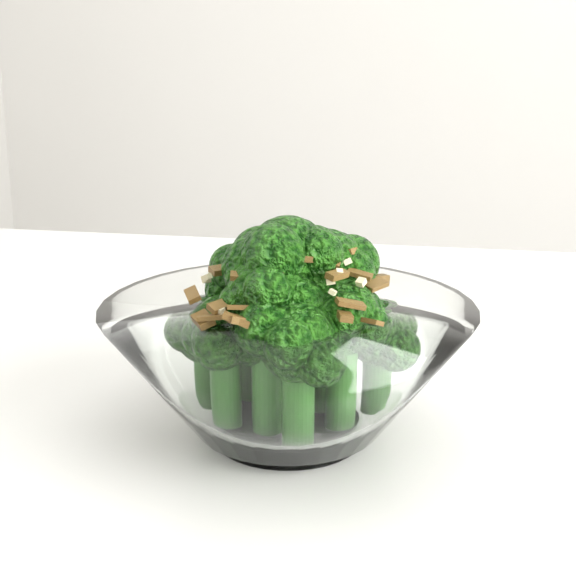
% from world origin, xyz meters
% --- Properties ---
extents(table, '(1.38, 1.12, 0.75)m').
position_xyz_m(table, '(-0.01, 0.13, 0.68)').
color(table, white).
rests_on(table, ground).
extents(broccoli_dish, '(0.21, 0.21, 0.13)m').
position_xyz_m(broccoli_dish, '(0.16, 0.08, 0.80)').
color(broccoli_dish, white).
rests_on(broccoli_dish, table).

